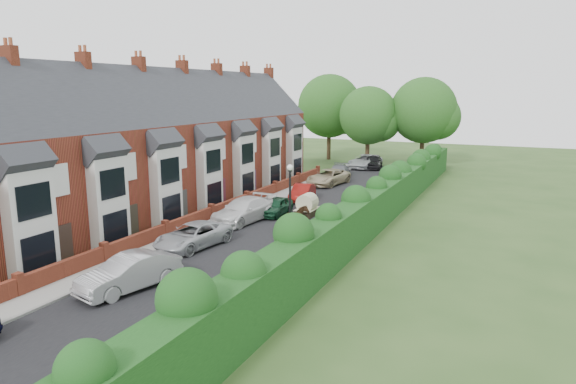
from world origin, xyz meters
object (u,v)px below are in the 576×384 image
object	(u,v)px
car_white	(244,210)
car_grey	(339,172)
car_silver_a	(129,273)
car_silver_b	(193,236)
car_black	(373,162)
horse	(295,219)
lamppost	(290,201)
car_red	(302,192)
car_beige	(328,177)
horse_cart	(307,206)
car_green	(276,206)

from	to	relation	value
car_white	car_grey	world-z (taller)	car_white
car_silver_a	car_silver_b	xyz separation A→B (m)	(-1.12, 6.44, -0.10)
car_silver_b	car_silver_a	bearing A→B (deg)	-72.41
car_grey	car_black	bearing A→B (deg)	69.57
car_silver_b	horse	distance (m)	6.84
lamppost	car_red	bearing A→B (deg)	110.92
car_silver_a	car_silver_b	size ratio (longest dim) A/B	0.97
car_beige	horse	xyz separation A→B (m)	(3.74, -16.03, 0.04)
lamppost	car_silver_b	distance (m)	6.67
horse_cart	car_beige	bearing A→B (deg)	104.90
car_silver_a	horse	bearing A→B (deg)	91.83
car_white	horse_cart	distance (m)	4.34
car_green	car_red	xyz separation A→B (m)	(-0.23, 5.36, 0.03)
lamppost	horse	distance (m)	6.75
car_silver_a	car_black	world-z (taller)	car_black
lamppost	car_grey	xyz separation A→B (m)	(-6.40, 25.79, -2.63)
car_silver_a	car_red	bearing A→B (deg)	105.73
lamppost	car_silver_b	size ratio (longest dim) A/B	1.05
car_silver_b	car_red	xyz separation A→B (m)	(0.64, 14.22, -0.02)
car_grey	car_green	bearing A→B (deg)	-96.79
car_silver_a	horse	xyz separation A→B (m)	(2.70, 12.11, -0.01)
car_red	car_black	distance (m)	19.37
car_white	car_black	xyz separation A→B (m)	(1.37, 27.35, -0.00)
car_red	car_grey	distance (m)	11.46
car_silver_b	car_black	bearing A→B (deg)	95.82
car_green	car_red	world-z (taller)	car_red
car_beige	car_grey	xyz separation A→B (m)	(-0.35, 3.94, -0.07)
car_white	car_black	world-z (taller)	car_white
car_silver_a	car_red	size ratio (longest dim) A/B	1.18
car_silver_a	horse_cart	xyz separation A→B (m)	(2.70, 14.10, 0.38)
car_silver_a	car_green	size ratio (longest dim) A/B	1.27
car_green	car_white	bearing A→B (deg)	-115.34
car_green	horse_cart	xyz separation A→B (m)	(2.95, -1.20, 0.53)
car_beige	car_black	size ratio (longest dim) A/B	1.13
car_silver_a	car_beige	distance (m)	28.16
car_green	horse	distance (m)	4.35
car_white	car_beige	size ratio (longest dim) A/B	1.04
car_silver_b	car_green	xyz separation A→B (m)	(0.87, 8.86, -0.05)
lamppost	horse	size ratio (longest dim) A/B	2.80
car_beige	car_grey	size ratio (longest dim) A/B	1.15
horse	car_silver_b	bearing A→B (deg)	76.68
lamppost	car_black	bearing A→B (deg)	98.48
car_white	car_silver_a	bearing A→B (deg)	-76.57
lamppost	car_red	world-z (taller)	lamppost
car_beige	horse_cart	xyz separation A→B (m)	(3.74, -14.05, 0.43)
car_silver_a	car_grey	distance (m)	32.11
car_red	car_grey	world-z (taller)	car_red
lamppost	horse	xyz separation A→B (m)	(-2.31, 5.82, -2.52)
lamppost	car_green	bearing A→B (deg)	120.33
car_silver_b	car_grey	xyz separation A→B (m)	(-0.27, 25.64, -0.02)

